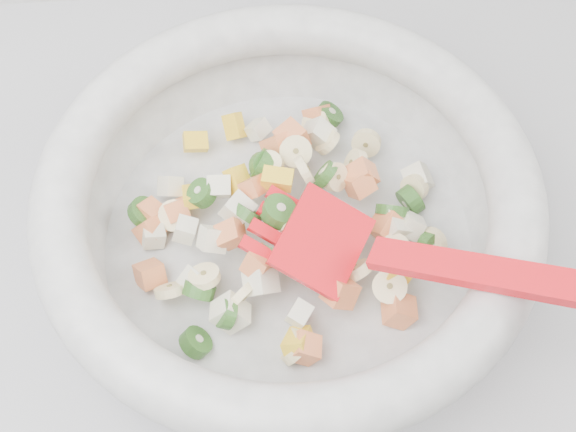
{
  "coord_description": "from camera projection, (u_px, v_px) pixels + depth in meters",
  "views": [
    {
      "loc": [
        -0.02,
        1.1,
        1.44
      ],
      "look_at": [
        -0.0,
        1.41,
        0.95
      ],
      "focal_mm": 45.0,
      "sensor_mm": 36.0,
      "label": 1
    }
  ],
  "objects": [
    {
      "name": "counter",
      "position": [
        288.0,
        376.0,
        1.03
      ],
      "size": [
        2.0,
        0.6,
        0.9
      ],
      "primitive_type": "cube",
      "color": "#949499",
      "rests_on": "ground"
    },
    {
      "name": "mixing_bowl",
      "position": [
        289.0,
        208.0,
        0.57
      ],
      "size": [
        0.46,
        0.39,
        0.16
      ],
      "color": "silver",
      "rests_on": "counter"
    }
  ]
}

